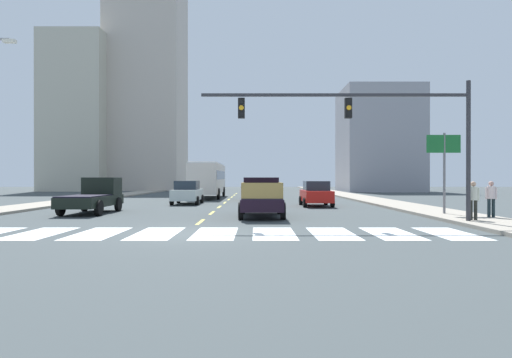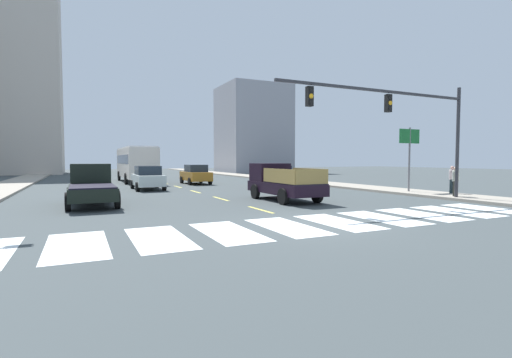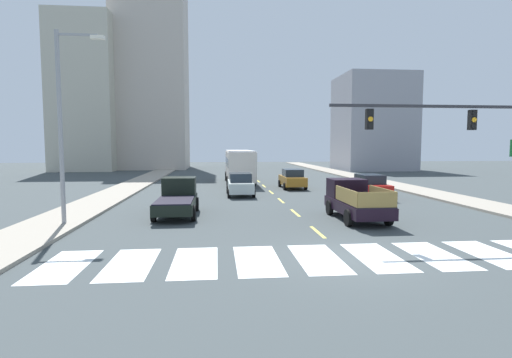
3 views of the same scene
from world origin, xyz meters
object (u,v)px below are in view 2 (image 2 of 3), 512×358
Objects in this scene: pickup_dark at (92,186)px; city_bus at (136,162)px; direction_sign_green at (409,146)px; pickup_stakebed at (281,183)px; sedan_near_right at (148,178)px; pedestrian_waiting at (452,177)px; traffic_signal_gantry at (408,117)px; pedestrian_walking at (456,179)px; sedan_far at (275,177)px; sedan_mid at (196,174)px.

city_bus is at bearing 77.72° from pickup_dark.
pickup_dark is 1.24× the size of direction_sign_green.
direction_sign_green is at bearing -3.79° from pickup_stakebed.
sedan_near_right is 2.68× the size of pedestrian_waiting.
traffic_signal_gantry is 2.68× the size of direction_sign_green.
pickup_stakebed is 9.71m from pedestrian_walking.
sedan_far is 8.17m from sedan_mid.
traffic_signal_gantry is at bearing -56.68° from sedan_near_right.
sedan_near_right is at bearing 125.94° from traffic_signal_gantry.
city_bus is 6.59× the size of pedestrian_walking.
city_bus is at bearing 125.05° from direction_sign_green.
pedestrian_waiting is (5.55, 1.61, -3.16)m from traffic_signal_gantry.
pickup_dark is 1.18× the size of sedan_mid.
pickup_stakebed reaches higher than sedan_mid.
city_bus is (-4.87, 19.70, 1.02)m from pickup_stakebed.
sedan_far is 9.48m from sedan_near_right.
city_bus is 9.74m from sedan_near_right.
traffic_signal_gantry reaches higher than sedan_mid.
sedan_far is 1.00× the size of sedan_mid.
sedan_mid is 17.91m from direction_sign_green.
pickup_stakebed is at bearing -78.36° from city_bus.
pedestrian_waiting is (15.76, -12.47, 0.26)m from sedan_near_right.
pedestrian_waiting is (10.87, -17.07, 0.26)m from sedan_mid.
city_bus reaches higher than pickup_stakebed.
pickup_dark is 0.48× the size of city_bus.
pickup_dark is at bearing 156.62° from traffic_signal_gantry.
city_bus is 27.22m from pedestrian_walking.
direction_sign_green reaches higher than pedestrian_walking.
sedan_mid is (-0.45, 14.63, -0.08)m from pickup_stakebed.
direction_sign_green is (14.52, -10.34, 2.17)m from sedan_near_right.
traffic_signal_gantry is (14.13, -6.11, 3.36)m from pickup_dark.
sedan_near_right is at bearing 116.22° from pickup_stakebed.
pickup_dark is 18.21m from city_bus.
direction_sign_green is at bearing -57.18° from city_bus.
pickup_dark is at bearing -123.00° from sedan_mid.
traffic_signal_gantry is 6.86× the size of pedestrian_walking.
city_bus reaches higher than sedan_mid.
sedan_near_right is 0.39× the size of traffic_signal_gantry.
traffic_signal_gantry is at bearing -139.06° from direction_sign_green.
pickup_dark is 20.19m from pedestrian_waiting.
pedestrian_walking is at bearing -61.70° from city_bus.
traffic_signal_gantry is (9.73, -23.75, 2.33)m from city_bus.
city_bus is 2.57× the size of direction_sign_green.
pickup_stakebed is 0.46× the size of traffic_signal_gantry.
direction_sign_green is at bearing -5.61° from pickup_dark.
traffic_signal_gantry is at bearing -41.64° from pickup_stakebed.
pedestrian_waiting is (10.42, -2.44, 0.18)m from pickup_stakebed.
sedan_far and sedan_mid have the same top height.
sedan_mid is 0.39× the size of traffic_signal_gantry.
pickup_stakebed is at bearing -86.20° from sedan_mid.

